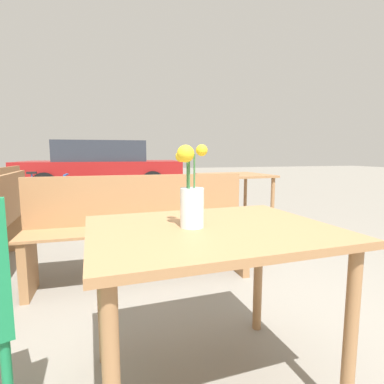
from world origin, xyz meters
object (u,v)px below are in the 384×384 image
table_front (211,250)px  parked_car (103,168)px  table_back (234,182)px  bicycle (43,193)px  bench_near (141,223)px  flower_vase (191,200)px

table_front → parked_car: 7.26m
table_back → parked_car: (-1.82, 4.56, 0.00)m
table_back → bicycle: 3.48m
bicycle → parked_car: parked_car is taller
bench_near → bicycle: (-1.38, 3.45, -0.15)m
table_back → parked_car: bearing=111.7°
flower_vase → bench_near: bearing=93.3°
parked_car → table_back: bearing=-68.3°
table_front → table_back: (1.28, 2.68, 0.01)m
table_back → parked_car: 4.91m
bicycle → bench_near: bearing=-68.2°
bench_near → parked_car: parked_car is taller
bench_near → parked_car: (-0.38, 5.99, 0.17)m
bench_near → table_front: bearing=-83.0°
bench_near → table_back: bench_near is taller
table_front → bench_near: 1.27m
table_back → bench_near: bearing=-135.1°
flower_vase → bench_near: (-0.07, 1.25, -0.37)m
flower_vase → parked_car: size_ratio=0.08×
table_back → bicycle: bearing=144.4°
bicycle → table_front: bearing=-71.9°
table_back → flower_vase: bearing=-117.0°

